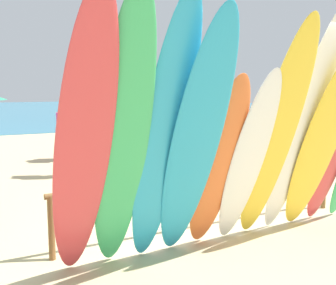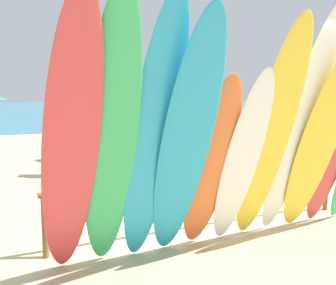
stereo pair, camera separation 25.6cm
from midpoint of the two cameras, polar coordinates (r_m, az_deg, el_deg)
ground at (r=18.55m, az=-16.58°, el=1.72°), size 60.00×60.00×0.00m
ocean_water at (r=36.94m, az=-20.93°, el=4.34°), size 60.00×40.00×0.02m
surfboard_rack at (r=5.20m, az=7.24°, el=-5.99°), size 4.19×0.07×0.72m
surfboard_red_0 at (r=3.54m, az=-11.51°, el=-0.65°), size 0.53×1.22×2.62m
surfboard_green_1 at (r=3.67m, az=-6.04°, el=0.04°), size 0.58×1.21×2.66m
surfboard_teal_2 at (r=3.84m, az=-0.10°, el=0.60°), size 0.56×1.09×2.68m
surfboard_teal_3 at (r=3.95m, az=4.47°, el=-0.18°), size 0.59×1.22×2.55m
surfboard_orange_4 at (r=4.38m, az=7.80°, el=-3.25°), size 0.54×0.87×1.98m
surfboard_white_5 at (r=4.54m, az=12.01°, el=-2.58°), size 0.48×0.91×2.04m
surfboard_yellow_6 at (r=4.64m, az=15.86°, el=0.82°), size 0.61×1.19×2.57m
surfboard_white_7 at (r=4.98m, az=19.52°, el=2.00°), size 0.62×1.08×2.72m
surfboard_yellow_8 at (r=5.20m, az=21.82°, el=-0.30°), size 0.65×1.06×2.29m
beachgoer_strolling at (r=10.42m, az=-11.02°, el=3.05°), size 0.45×0.57×1.74m
beachgoer_near_rack at (r=8.90m, az=-2.65°, el=2.17°), size 0.63×0.28×1.67m
beachgoer_midbeach at (r=8.50m, az=-12.57°, el=1.21°), size 0.40×0.53×1.54m
beachgoer_by_water at (r=9.10m, az=3.26°, el=2.30°), size 0.63×0.27×1.68m
beachgoer_photographing at (r=10.79m, az=2.64°, el=3.27°), size 0.45×0.56×1.72m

